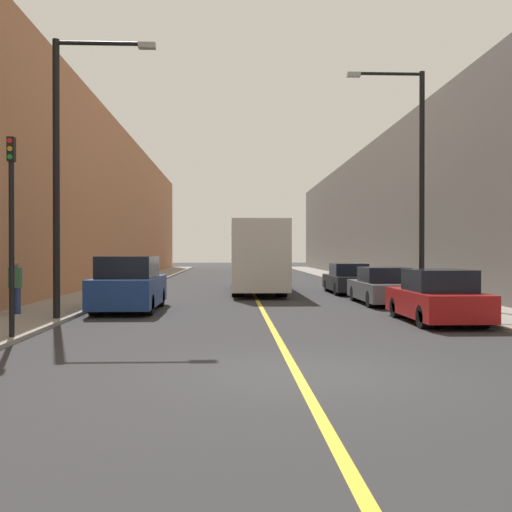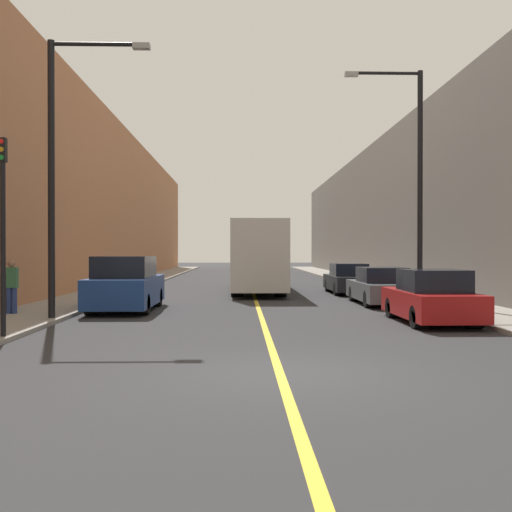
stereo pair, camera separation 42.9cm
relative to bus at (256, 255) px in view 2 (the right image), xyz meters
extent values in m
plane|color=#2D2D30|center=(-0.19, -20.54, -1.84)|extent=(200.00, 200.00, 0.00)
cube|color=gray|center=(-7.35, 9.46, -1.78)|extent=(2.64, 72.00, 0.11)
cube|color=gray|center=(6.98, 9.46, -1.78)|extent=(2.64, 72.00, 0.11)
cube|color=#B2724C|center=(-10.67, 9.46, 3.44)|extent=(4.00, 72.00, 10.56)
cube|color=#66605B|center=(10.30, 9.46, 2.93)|extent=(4.00, 72.00, 9.52)
cube|color=gold|center=(-0.19, 9.46, -1.83)|extent=(0.16, 72.00, 0.01)
cube|color=silver|center=(0.00, 0.01, 0.03)|extent=(2.50, 11.46, 3.12)
cube|color=black|center=(0.00, -5.69, 0.58)|extent=(2.12, 0.04, 1.41)
cylinder|color=black|center=(-0.97, -3.55, -1.32)|extent=(0.55, 1.03, 1.03)
cylinder|color=black|center=(0.97, -3.55, -1.32)|extent=(0.55, 1.03, 1.03)
cylinder|color=black|center=(-0.97, 3.56, -1.32)|extent=(0.55, 1.03, 1.03)
cylinder|color=black|center=(0.97, 3.56, -1.32)|extent=(0.55, 1.03, 1.03)
cube|color=navy|center=(-4.77, -9.75, -1.15)|extent=(2.01, 4.92, 0.96)
cube|color=black|center=(-4.77, -10.00, -0.32)|extent=(1.77, 2.71, 0.72)
cube|color=black|center=(-4.77, -12.18, -0.99)|extent=(1.71, 0.04, 0.43)
cylinder|color=black|center=(-5.55, -11.28, -1.50)|extent=(0.44, 0.68, 0.68)
cylinder|color=black|center=(-3.99, -11.28, -1.50)|extent=(0.44, 0.68, 0.68)
cylinder|color=black|center=(-5.55, -8.22, -1.50)|extent=(0.44, 0.68, 0.68)
cylinder|color=black|center=(-3.99, -8.22, -1.50)|extent=(0.44, 0.68, 0.68)
cube|color=maroon|center=(4.61, -13.58, -1.29)|extent=(1.84, 4.24, 0.73)
cube|color=black|center=(4.61, -13.79, -0.62)|extent=(1.62, 1.91, 0.62)
cube|color=black|center=(4.61, -15.67, -1.16)|extent=(1.57, 0.04, 0.33)
cylinder|color=black|center=(3.89, -14.89, -1.53)|extent=(0.41, 0.62, 0.62)
cylinder|color=black|center=(5.33, -14.89, -1.53)|extent=(0.41, 0.62, 0.62)
cylinder|color=black|center=(3.89, -12.26, -1.53)|extent=(0.41, 0.62, 0.62)
cylinder|color=black|center=(5.33, -12.26, -1.53)|extent=(0.41, 0.62, 0.62)
cube|color=#51565B|center=(4.57, -7.57, -1.31)|extent=(1.82, 4.66, 0.68)
cube|color=black|center=(4.57, -7.80, -0.69)|extent=(1.60, 2.10, 0.57)
cube|color=black|center=(4.57, -9.87, -1.19)|extent=(1.55, 0.04, 0.30)
cylinder|color=black|center=(3.86, -9.01, -1.53)|extent=(0.40, 0.62, 0.62)
cylinder|color=black|center=(5.28, -9.01, -1.53)|extent=(0.40, 0.62, 0.62)
cylinder|color=black|center=(3.86, -6.12, -1.53)|extent=(0.40, 0.62, 0.62)
cylinder|color=black|center=(5.28, -6.12, -1.53)|extent=(0.40, 0.62, 0.62)
cube|color=black|center=(4.39, -1.64, -1.31)|extent=(1.77, 4.56, 0.69)
cube|color=black|center=(4.39, -1.86, -0.67)|extent=(1.56, 2.05, 0.59)
cube|color=black|center=(4.39, -3.89, -1.18)|extent=(1.50, 0.04, 0.31)
cylinder|color=black|center=(3.70, -3.05, -1.53)|extent=(0.39, 0.62, 0.62)
cylinder|color=black|center=(5.08, -3.05, -1.53)|extent=(0.39, 0.62, 0.62)
cylinder|color=black|center=(3.70, -0.22, -1.53)|extent=(0.39, 0.62, 0.62)
cylinder|color=black|center=(5.08, -0.22, -1.53)|extent=(0.39, 0.62, 0.62)
cylinder|color=black|center=(-6.33, -12.96, 2.30)|extent=(0.20, 0.20, 8.05)
cylinder|color=black|center=(-5.02, -12.96, 6.23)|extent=(2.61, 0.12, 0.12)
cube|color=#999993|center=(-3.71, -12.96, 6.18)|extent=(0.50, 0.24, 0.16)
cylinder|color=black|center=(5.95, -8.08, 2.65)|extent=(0.20, 0.20, 8.74)
cylinder|color=black|center=(4.65, -8.08, 6.92)|extent=(2.61, 0.12, 0.12)
cube|color=#999993|center=(3.34, -8.08, 6.87)|extent=(0.50, 0.24, 0.16)
cylinder|color=black|center=(-6.23, -16.78, 0.25)|extent=(0.12, 0.12, 3.95)
cube|color=black|center=(-6.23, -16.78, 2.50)|extent=(0.16, 0.16, 0.55)
cylinder|color=red|center=(-6.23, -16.87, 2.69)|extent=(0.11, 0.02, 0.11)
cylinder|color=gold|center=(-6.23, -16.87, 2.50)|extent=(0.11, 0.02, 0.11)
cylinder|color=green|center=(-6.23, -16.87, 2.32)|extent=(0.11, 0.02, 0.11)
cylinder|color=navy|center=(-8.02, -11.73, -1.32)|extent=(0.17, 0.17, 0.80)
cylinder|color=navy|center=(-7.86, -11.73, -1.32)|extent=(0.17, 0.17, 0.80)
cube|color=#336B47|center=(-7.94, -11.73, -0.61)|extent=(0.37, 0.20, 0.63)
sphere|color=#8C664C|center=(-7.94, -11.73, -0.17)|extent=(0.23, 0.23, 0.23)
camera|label=1|loc=(-1.28, -30.47, 0.20)|focal=42.00mm
camera|label=2|loc=(-0.85, -30.49, 0.20)|focal=42.00mm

